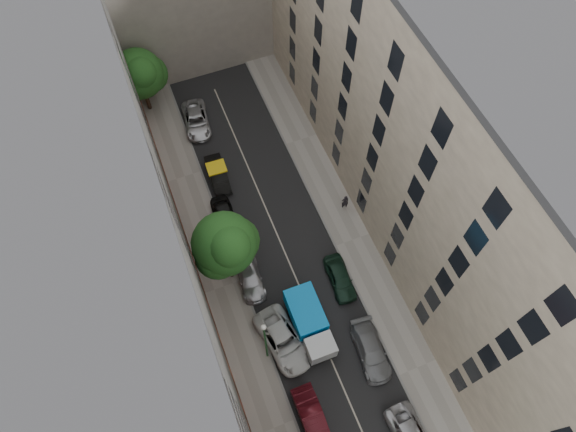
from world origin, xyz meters
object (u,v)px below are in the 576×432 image
car_left_2 (283,340)px  lamp_post (265,339)px  car_left_1 (312,417)px  tarp_truck (310,323)px  car_right_1 (371,351)px  tree_mid (226,246)px  car_left_4 (226,218)px  pedestrian (345,202)px  car_left_5 (218,175)px  car_left_6 (196,120)px  car_right_2 (340,278)px  tree_far (140,75)px  car_left_3 (250,277)px

car_left_2 → lamp_post: (-1.40, -0.44, 3.68)m
car_left_1 → car_left_2: car_left_2 is taller
tarp_truck → car_right_1: (3.40, -3.35, -0.68)m
tree_mid → car_left_2: bearing=-75.0°
car_right_1 → tree_mid: size_ratio=0.59×
car_left_1 → lamp_post: lamp_post is taller
car_left_4 → pedestrian: bearing=-13.6°
tarp_truck → tree_mid: 8.31m
tarp_truck → tree_mid: size_ratio=0.67×
car_left_4 → car_left_2: bearing=-86.6°
car_left_2 → car_left_5: bearing=80.2°
car_left_6 → car_left_4: bearing=-86.5°
car_left_4 → car_left_6: bearing=86.1°
car_right_2 → tree_far: 24.62m
car_left_1 → lamp_post: (-1.32, 5.16, 3.71)m
tarp_truck → car_left_3: size_ratio=1.23×
car_left_1 → car_right_2: bearing=55.2°
tarp_truck → car_right_1: tarp_truck is taller
tree_far → car_left_2: bearing=-82.1°
tarp_truck → lamp_post: (-3.60, -0.79, 3.07)m
car_left_4 → car_left_5: (0.69, 4.33, -0.04)m
tarp_truck → tree_far: tree_far is taller
tree_far → lamp_post: lamp_post is taller
car_left_2 → car_left_6: size_ratio=1.13×
car_right_2 → tree_far: size_ratio=0.61×
car_left_5 → tree_mid: bearing=-98.0°
car_left_5 → lamp_post: lamp_post is taller
car_left_5 → car_left_6: size_ratio=0.86×
car_left_2 → car_right_2: car_left_2 is taller
tarp_truck → tree_mid: tree_mid is taller
car_left_4 → car_right_2: size_ratio=1.04×
tree_far → lamp_post: size_ratio=0.94×
tarp_truck → car_left_3: bearing=118.8°
car_left_6 → pedestrian: size_ratio=2.93×
car_left_4 → car_left_5: size_ratio=1.02×
pedestrian → car_right_1: bearing=84.4°
tarp_truck → car_left_4: 11.25m
car_left_4 → tree_far: tree_far is taller
car_left_1 → car_left_6: (0.08, 27.61, -0.05)m
car_left_4 → car_right_1: size_ratio=0.89×
car_left_3 → lamp_post: lamp_post is taller
car_left_1 → pedestrian: size_ratio=2.67×
car_left_3 → pedestrian: 10.13m
car_left_3 → lamp_post: 7.18m
tree_far → pedestrian: size_ratio=4.05×
car_left_6 → pedestrian: 15.90m
car_left_5 → pedestrian: bearing=-34.0°
car_left_3 → car_right_2: bearing=-18.5°
car_left_2 → car_left_6: car_left_2 is taller
car_right_2 → pedestrian: pedestrian is taller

